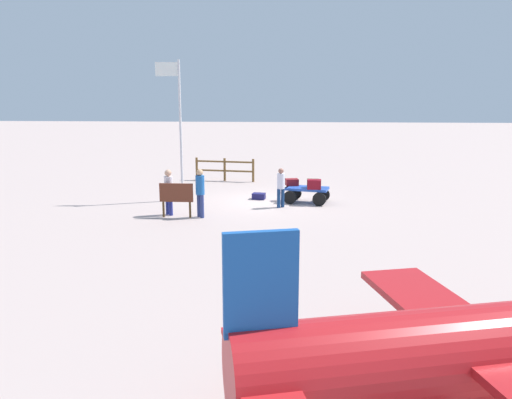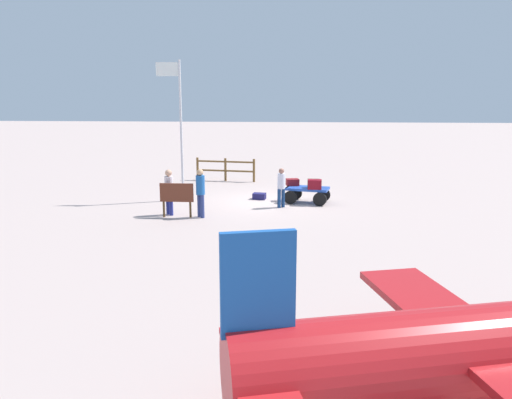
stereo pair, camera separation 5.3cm
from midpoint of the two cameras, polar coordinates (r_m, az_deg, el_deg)
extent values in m
plane|color=#B69E97|center=(21.25, 1.57, -0.23)|extent=(120.00, 120.00, 0.00)
cube|color=#244BAD|center=(21.02, 5.90, 1.24)|extent=(1.89, 1.28, 0.10)
cube|color=#244BAD|center=(21.19, 3.74, 1.37)|extent=(0.27, 0.86, 0.10)
cylinder|color=black|center=(20.75, 3.98, 0.23)|extent=(0.56, 0.24, 0.55)
cylinder|color=black|center=(21.66, 4.56, 0.71)|extent=(0.56, 0.24, 0.55)
cylinder|color=black|center=(20.52, 7.28, 0.02)|extent=(0.56, 0.24, 0.55)
cylinder|color=black|center=(21.43, 7.73, 0.52)|extent=(0.56, 0.24, 0.55)
cube|color=maroon|center=(21.36, 4.21, 1.96)|extent=(0.59, 0.49, 0.28)
cube|color=#39351A|center=(20.95, 6.59, 1.82)|extent=(0.50, 0.33, 0.35)
cube|color=maroon|center=(20.64, 6.72, 1.71)|extent=(0.57, 0.41, 0.38)
cube|color=#1C1B4F|center=(21.69, 0.44, 0.38)|extent=(0.59, 0.48, 0.26)
cylinder|color=navy|center=(20.15, 3.16, 0.20)|extent=(0.14, 0.14, 0.76)
cylinder|color=navy|center=(20.03, 2.71, 0.13)|extent=(0.14, 0.14, 0.76)
cylinder|color=silver|center=(19.96, 2.95, 2.08)|extent=(0.42, 0.42, 0.61)
sphere|color=#8F5D4E|center=(19.90, 2.96, 3.24)|extent=(0.21, 0.21, 0.21)
cylinder|color=navy|center=(18.48, -5.98, -0.77)|extent=(0.14, 0.14, 0.86)
cylinder|color=navy|center=(18.64, -6.34, -0.67)|extent=(0.14, 0.14, 0.86)
cylinder|color=#1C57A4|center=(18.41, -6.22, 1.63)|extent=(0.45, 0.45, 0.69)
sphere|color=tan|center=(18.33, -6.25, 3.07)|extent=(0.24, 0.24, 0.24)
cylinder|color=navy|center=(19.01, -9.47, -0.59)|extent=(0.14, 0.14, 0.80)
cylinder|color=navy|center=(19.17, -9.83, -0.50)|extent=(0.14, 0.14, 0.80)
cylinder|color=silver|center=(18.95, -9.73, 1.61)|extent=(0.44, 0.44, 0.66)
sphere|color=tan|center=(18.87, -9.78, 2.98)|extent=(0.25, 0.25, 0.25)
cylinder|color=red|center=(7.64, 23.96, -15.51)|extent=(6.88, 2.97, 1.27)
cube|color=red|center=(7.59, 24.04, -14.66)|extent=(2.48, 5.62, 0.12)
cube|color=#1A53A6|center=(6.02, 0.49, -9.56)|extent=(0.90, 0.33, 1.30)
cube|color=red|center=(6.50, 0.47, -18.49)|extent=(1.24, 2.31, 0.08)
cylinder|color=black|center=(8.31, 16.12, -19.30)|extent=(0.45, 0.21, 0.44)
cylinder|color=silver|center=(21.32, -8.36, 7.56)|extent=(0.10, 0.10, 5.79)
cube|color=white|center=(21.39, -9.94, 14.29)|extent=(0.91, 0.09, 0.55)
cylinder|color=#4C3319|center=(18.59, -7.33, -1.16)|extent=(0.08, 0.08, 0.58)
cylinder|color=#4C3319|center=(18.82, -10.27, -1.10)|extent=(0.08, 0.08, 0.58)
cube|color=brown|center=(18.57, -8.87, 0.78)|extent=(1.23, 0.07, 0.68)
cylinder|color=brown|center=(25.86, -0.18, 3.29)|extent=(0.12, 0.12, 1.18)
cylinder|color=brown|center=(26.21, -3.41, 3.39)|extent=(0.12, 0.12, 1.18)
cylinder|color=brown|center=(26.64, -6.55, 3.47)|extent=(0.12, 0.12, 1.18)
cube|color=brown|center=(26.15, -3.42, 4.28)|extent=(3.00, 0.48, 0.08)
cube|color=brown|center=(26.22, -3.41, 3.26)|extent=(3.00, 0.48, 0.08)
camera|label=1|loc=(0.03, -89.90, 0.02)|focal=35.44mm
camera|label=2|loc=(0.03, 90.10, -0.02)|focal=35.44mm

